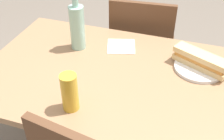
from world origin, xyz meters
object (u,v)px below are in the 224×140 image
at_px(plate_near, 199,68).
at_px(knife_near, 203,60).
at_px(dining_table, 112,92).
at_px(baguette_sandwich_near, 201,60).
at_px(water_bottle, 77,26).
at_px(chair_far, 141,50).
at_px(beer_glass, 70,92).

distance_m(plate_near, knife_near, 0.05).
distance_m(dining_table, baguette_sandwich_near, 0.43).
bearing_deg(water_bottle, chair_far, 60.87).
height_order(baguette_sandwich_near, water_bottle, water_bottle).
relative_size(chair_far, beer_glass, 5.53).
distance_m(plate_near, beer_glass, 0.62).
distance_m(chair_far, beer_glass, 0.91).
relative_size(water_bottle, beer_glass, 1.89).
distance_m(plate_near, water_bottle, 0.61).
bearing_deg(knife_near, plate_near, -102.67).
distance_m(dining_table, knife_near, 0.45).
relative_size(baguette_sandwich_near, water_bottle, 0.88).
height_order(chair_far, knife_near, chair_far).
relative_size(plate_near, beer_glass, 1.44).
bearing_deg(plate_near, dining_table, -156.67).
height_order(plate_near, water_bottle, water_bottle).
height_order(dining_table, baguette_sandwich_near, baguette_sandwich_near).
relative_size(knife_near, beer_glass, 1.08).
bearing_deg(plate_near, baguette_sandwich_near, 90.00).
xyz_separation_m(chair_far, beer_glass, (-0.09, -0.85, 0.31)).
height_order(plate_near, baguette_sandwich_near, baguette_sandwich_near).
bearing_deg(water_bottle, plate_near, -0.00).
xyz_separation_m(knife_near, beer_glass, (-0.46, -0.47, 0.06)).
bearing_deg(chair_far, beer_glass, -96.08).
bearing_deg(baguette_sandwich_near, plate_near, -90.00).
xyz_separation_m(baguette_sandwich_near, knife_near, (0.01, 0.05, -0.03)).
bearing_deg(chair_far, knife_near, -45.59).
bearing_deg(baguette_sandwich_near, beer_glass, -137.28).
bearing_deg(chair_far, baguette_sandwich_near, -50.03).
bearing_deg(baguette_sandwich_near, knife_near, 77.33).
distance_m(dining_table, water_bottle, 0.36).
xyz_separation_m(water_bottle, beer_glass, (0.15, -0.42, -0.04)).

